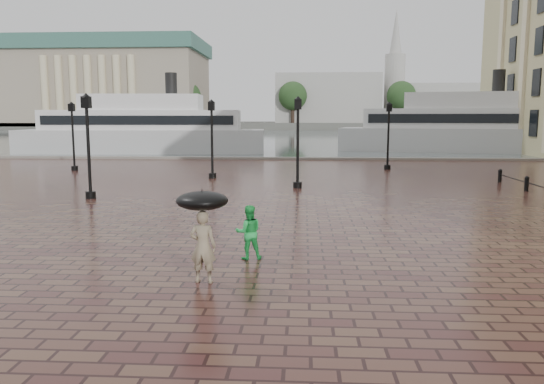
{
  "coord_description": "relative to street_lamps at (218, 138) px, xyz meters",
  "views": [
    {
      "loc": [
        3.32,
        -12.41,
        3.51
      ],
      "look_at": [
        2.41,
        2.53,
        1.4
      ],
      "focal_mm": 35.0,
      "sensor_mm": 36.0,
      "label": 1
    }
  ],
  "objects": [
    {
      "name": "ground",
      "position": [
        1.6,
        -17.6,
        -2.33
      ],
      "size": [
        300.0,
        300.0,
        0.0
      ],
      "primitive_type": "plane",
      "color": "#391B1A",
      "rests_on": "ground"
    },
    {
      "name": "harbour_water",
      "position": [
        1.6,
        74.4,
        -2.33
      ],
      "size": [
        240.0,
        240.0,
        0.0
      ],
      "primitive_type": "plane",
      "color": "#455054",
      "rests_on": "ground"
    },
    {
      "name": "quay_edge",
      "position": [
        1.6,
        14.4,
        -2.33
      ],
      "size": [
        80.0,
        0.6,
        0.3
      ],
      "primitive_type": "cube",
      "color": "slate",
      "rests_on": "ground"
    },
    {
      "name": "far_shore",
      "position": [
        1.6,
        142.4,
        -1.33
      ],
      "size": [
        300.0,
        60.0,
        2.0
      ],
      "primitive_type": "cube",
      "color": "#4C4C47",
      "rests_on": "ground"
    },
    {
      "name": "museum",
      "position": [
        -53.4,
        127.01,
        11.58
      ],
      "size": [
        57.0,
        32.5,
        26.0
      ],
      "color": "gray",
      "rests_on": "ground"
    },
    {
      "name": "distant_skyline",
      "position": [
        49.74,
        132.4,
        7.13
      ],
      "size": [
        102.5,
        22.0,
        33.0
      ],
      "color": "#A19F99",
      "rests_on": "ground"
    },
    {
      "name": "far_trees",
      "position": [
        1.6,
        120.4,
        7.09
      ],
      "size": [
        188.0,
        8.0,
        13.5
      ],
      "color": "#2D2119",
      "rests_on": "ground"
    },
    {
      "name": "street_lamps",
      "position": [
        0.0,
        0.0,
        0.0
      ],
      "size": [
        21.44,
        14.44,
        4.4
      ],
      "color": "black",
      "rests_on": "ground"
    },
    {
      "name": "adult_pedestrian",
      "position": [
        2.79,
        -19.13,
        -1.54
      ],
      "size": [
        0.61,
        0.44,
        1.57
      ],
      "primitive_type": "imported",
      "rotation": [
        0.0,
        0.0,
        3.03
      ],
      "color": "gray",
      "rests_on": "ground"
    },
    {
      "name": "child_pedestrian",
      "position": [
        3.56,
        -17.16,
        -1.65
      ],
      "size": [
        0.75,
        0.64,
        1.36
      ],
      "primitive_type": "imported",
      "rotation": [
        0.0,
        0.0,
        3.35
      ],
      "color": "green",
      "rests_on": "ground"
    },
    {
      "name": "ferry_near",
      "position": [
        -11.05,
        22.09,
        0.03
      ],
      "size": [
        24.3,
        7.53,
        7.85
      ],
      "rotation": [
        0.0,
        0.0,
        0.08
      ],
      "color": "#B9B9B9",
      "rests_on": "ground"
    },
    {
      "name": "ferry_far",
      "position": [
        21.34,
        25.76,
        0.15
      ],
      "size": [
        25.79,
        11.25,
        8.23
      ],
      "rotation": [
        0.0,
        0.0,
        -0.22
      ],
      "color": "#B9B9B9",
      "rests_on": "ground"
    },
    {
      "name": "umbrella",
      "position": [
        2.79,
        -19.13,
        -0.55
      ],
      "size": [
        1.1,
        1.1,
        1.11
      ],
      "color": "black",
      "rests_on": "ground"
    }
  ]
}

